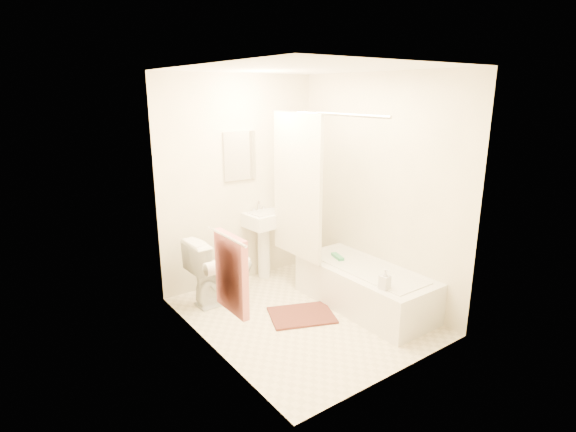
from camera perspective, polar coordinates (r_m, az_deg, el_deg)
floor at (r=4.68m, az=1.84°, el=-12.57°), size 2.40×2.40×0.00m
ceiling at (r=4.13m, az=2.14°, el=18.27°), size 2.40×2.40×0.00m
wall_back at (r=5.22m, az=-6.15°, el=4.37°), size 2.00×0.02×2.40m
wall_left at (r=3.74m, az=-10.22°, el=-0.27°), size 0.02×2.40×2.40m
wall_right at (r=4.91m, az=11.25°, el=3.45°), size 0.02×2.40×2.40m
mirror at (r=5.16m, az=-6.13°, el=7.61°), size 0.40×0.03×0.55m
curtain_rod at (r=4.40m, az=4.43°, el=12.85°), size 0.03×1.70×0.03m
shower_curtain at (r=4.81m, az=1.15°, el=3.73°), size 0.04×0.80×1.55m
towel_bar at (r=3.57m, az=-7.80°, el=-2.60°), size 0.02×0.60×0.02m
towel at (r=3.69m, az=-7.21°, el=-7.24°), size 0.06×0.45×0.66m
toilet_paper at (r=4.03m, az=-9.74°, el=-6.60°), size 0.11×0.12×0.12m
toilet at (r=4.90m, az=-8.45°, el=-6.71°), size 0.75×0.44×0.72m
sink at (r=5.42m, az=-2.98°, el=-3.38°), size 0.48×0.40×0.90m
bathtub at (r=4.85m, az=9.65°, el=-8.89°), size 0.67×1.52×0.43m
bath_mat at (r=4.67m, az=1.75°, el=-12.47°), size 0.77×0.68×0.02m
soap_bottle at (r=4.29m, az=12.19°, el=-7.84°), size 0.10×0.10×0.19m
scrub_brush at (r=4.98m, az=6.30°, el=-5.19°), size 0.12×0.22×0.04m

